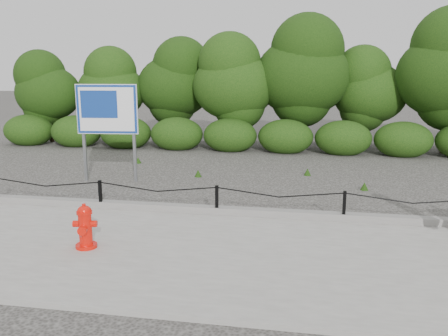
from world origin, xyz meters
name	(u,v)px	position (x,y,z in m)	size (l,w,h in m)	color
ground	(217,218)	(0.00, 0.00, 0.00)	(90.00, 90.00, 0.00)	#2D2B28
sidewalk	(194,254)	(0.00, -2.00, 0.04)	(14.00, 4.00, 0.08)	gray
curb	(217,210)	(0.00, 0.05, 0.15)	(14.00, 0.22, 0.14)	slate
chain_barrier	(217,196)	(0.00, 0.00, 0.46)	(10.06, 0.06, 0.60)	black
treeline	(293,79)	(1.17, 8.92, 2.55)	(20.07, 3.66, 4.90)	black
fire_hydrant	(85,227)	(-1.79, -2.15, 0.44)	(0.41, 0.43, 0.75)	red
advertising_sign	(107,114)	(-3.39, 2.56, 1.81)	(1.60, 0.28, 2.57)	slate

